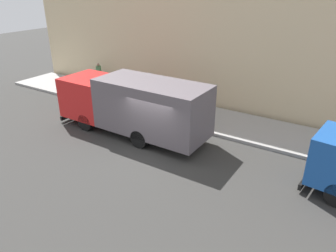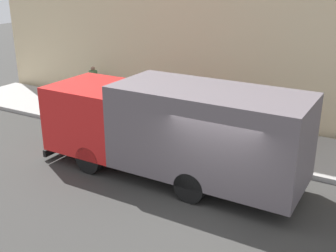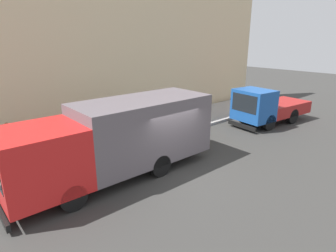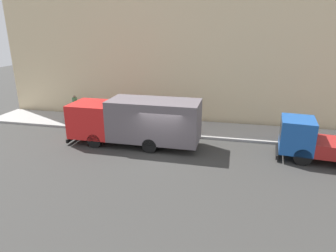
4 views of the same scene
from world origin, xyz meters
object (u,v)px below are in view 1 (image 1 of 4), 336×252
at_px(large_utility_truck, 133,104).
at_px(pedestrian_standing, 92,83).
at_px(pedestrian_walking, 137,85).
at_px(street_sign_post, 149,90).
at_px(pedestrian_third, 99,74).
at_px(traffic_cone_orange, 109,98).

xyz_separation_m(large_utility_truck, pedestrian_standing, (2.90, 5.79, -0.55)).
xyz_separation_m(pedestrian_walking, street_sign_post, (-1.77, -2.19, 0.54)).
distance_m(large_utility_truck, pedestrian_third, 8.54).
height_order(large_utility_truck, traffic_cone_orange, large_utility_truck).
distance_m(pedestrian_walking, pedestrian_third, 4.13).
relative_size(large_utility_truck, street_sign_post, 3.45).
bearing_deg(large_utility_truck, pedestrian_standing, 63.89).
bearing_deg(pedestrian_walking, pedestrian_third, -22.14).
bearing_deg(pedestrian_standing, street_sign_post, -51.65).
bearing_deg(large_utility_truck, street_sign_post, 17.54).
bearing_deg(pedestrian_walking, large_utility_truck, 112.38).
relative_size(pedestrian_walking, pedestrian_third, 1.01).
relative_size(pedestrian_walking, traffic_cone_orange, 3.01).
height_order(large_utility_truck, street_sign_post, large_utility_truck).
distance_m(large_utility_truck, street_sign_post, 2.51).
distance_m(pedestrian_walking, street_sign_post, 2.86).
xyz_separation_m(large_utility_truck, traffic_cone_orange, (2.55, 4.02, -1.19)).
bearing_deg(pedestrian_third, traffic_cone_orange, -99.47).
xyz_separation_m(large_utility_truck, street_sign_post, (2.40, 0.74, -0.03)).
distance_m(traffic_cone_orange, street_sign_post, 3.48).
height_order(pedestrian_standing, street_sign_post, street_sign_post).
height_order(pedestrian_third, traffic_cone_orange, pedestrian_third).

